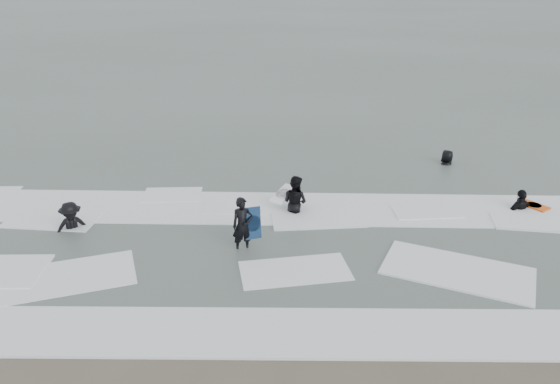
{
  "coord_description": "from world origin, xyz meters",
  "views": [
    {
      "loc": [
        0.45,
        -10.71,
        7.87
      ],
      "look_at": [
        0.0,
        5.0,
        1.1
      ],
      "focal_mm": 35.0,
      "sensor_mm": 36.0,
      "label": 1
    }
  ],
  "objects_px": {
    "surfer_centre": "(243,250)",
    "surfer_wading": "(295,213)",
    "surfer_breaker": "(73,231)",
    "surfer_right_far": "(446,165)",
    "surfer_right_near": "(520,210)"
  },
  "relations": [
    {
      "from": "surfer_wading",
      "to": "surfer_right_near",
      "type": "distance_m",
      "value": 7.64
    },
    {
      "from": "surfer_breaker",
      "to": "surfer_right_far",
      "type": "distance_m",
      "value": 14.6
    },
    {
      "from": "surfer_right_far",
      "to": "surfer_breaker",
      "type": "bearing_deg",
      "value": -26.79
    },
    {
      "from": "surfer_wading",
      "to": "surfer_right_near",
      "type": "xyz_separation_m",
      "value": [
        7.63,
        0.45,
        0.0
      ]
    },
    {
      "from": "surfer_centre",
      "to": "surfer_right_near",
      "type": "xyz_separation_m",
      "value": [
        9.13,
        3.04,
        0.0
      ]
    },
    {
      "from": "surfer_centre",
      "to": "surfer_breaker",
      "type": "bearing_deg",
      "value": 147.89
    },
    {
      "from": "surfer_breaker",
      "to": "surfer_right_near",
      "type": "bearing_deg",
      "value": -24.72
    },
    {
      "from": "surfer_centre",
      "to": "surfer_wading",
      "type": "relative_size",
      "value": 0.9
    },
    {
      "from": "surfer_right_near",
      "to": "surfer_right_far",
      "type": "relative_size",
      "value": 1.06
    },
    {
      "from": "surfer_breaker",
      "to": "surfer_right_far",
      "type": "bearing_deg",
      "value": -6.9
    },
    {
      "from": "surfer_centre",
      "to": "surfer_breaker",
      "type": "distance_m",
      "value": 5.54
    },
    {
      "from": "surfer_centre",
      "to": "surfer_wading",
      "type": "distance_m",
      "value": 3.0
    },
    {
      "from": "surfer_wading",
      "to": "surfer_centre",
      "type": "bearing_deg",
      "value": 95.05
    },
    {
      "from": "surfer_centre",
      "to": "surfer_right_near",
      "type": "height_order",
      "value": "surfer_right_near"
    },
    {
      "from": "surfer_centre",
      "to": "surfer_right_far",
      "type": "bearing_deg",
      "value": 22.52
    }
  ]
}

